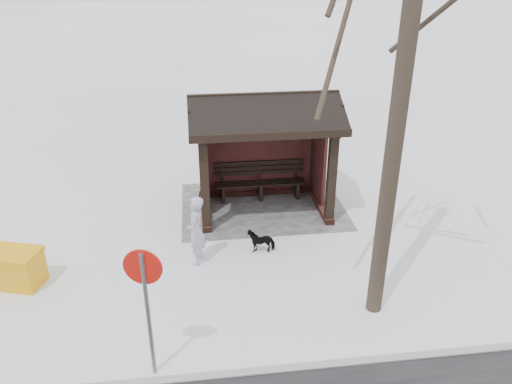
# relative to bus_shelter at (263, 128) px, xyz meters

# --- Properties ---
(ground) EXTENTS (120.00, 120.00, 0.00)m
(ground) POSITION_rel_bus_shelter_xyz_m (0.00, 0.16, -2.17)
(ground) COLOR white
(ground) RESTS_ON ground
(kerb) EXTENTS (120.00, 0.15, 0.06)m
(kerb) POSITION_rel_bus_shelter_xyz_m (0.00, 5.66, -2.16)
(kerb) COLOR gray
(kerb) RESTS_ON ground
(trampled_patch) EXTENTS (4.20, 3.20, 0.02)m
(trampled_patch) POSITION_rel_bus_shelter_xyz_m (0.00, -0.04, -2.16)
(trampled_patch) COLOR gray
(trampled_patch) RESTS_ON ground
(bus_shelter) EXTENTS (3.60, 2.40, 3.09)m
(bus_shelter) POSITION_rel_bus_shelter_xyz_m (0.00, 0.00, 0.00)
(bus_shelter) COLOR #3C1916
(bus_shelter) RESTS_ON ground
(pedestrian) EXTENTS (0.48, 0.63, 1.55)m
(pedestrian) POSITION_rel_bus_shelter_xyz_m (1.75, 2.37, -1.39)
(pedestrian) COLOR #A49EBA
(pedestrian) RESTS_ON ground
(dog) EXTENTS (0.62, 0.31, 0.51)m
(dog) POSITION_rel_bus_shelter_xyz_m (0.32, 2.09, -1.91)
(dog) COLOR black
(dog) RESTS_ON ground
(grit_bin) EXTENTS (1.15, 0.94, 0.76)m
(grit_bin) POSITION_rel_bus_shelter_xyz_m (5.34, 2.72, -1.78)
(grit_bin) COLOR orange
(grit_bin) RESTS_ON ground
(road_sign) EXTENTS (0.57, 0.18, 2.29)m
(road_sign) POSITION_rel_bus_shelter_xyz_m (2.50, 5.43, -0.51)
(road_sign) COLOR slate
(road_sign) RESTS_ON ground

